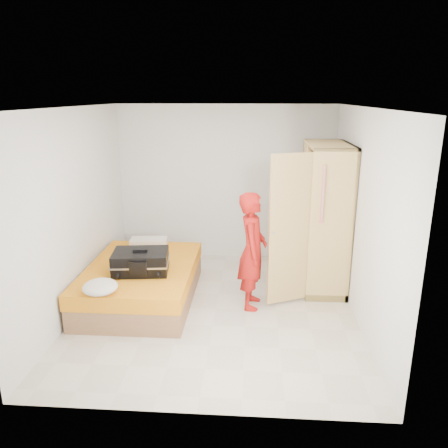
# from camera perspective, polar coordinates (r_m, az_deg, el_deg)

# --- Properties ---
(room) EXTENTS (4.00, 4.02, 2.60)m
(room) POSITION_cam_1_polar(r_m,az_deg,el_deg) (5.45, -1.12, 1.20)
(room) COLOR beige
(room) RESTS_ON ground
(bed) EXTENTS (1.42, 2.02, 0.50)m
(bed) POSITION_cam_1_polar(r_m,az_deg,el_deg) (6.19, -10.68, -7.47)
(bed) COLOR #9D6C47
(bed) RESTS_ON ground
(wardrobe) EXTENTS (1.12, 1.43, 2.10)m
(wardrobe) POSITION_cam_1_polar(r_m,az_deg,el_deg) (6.40, 12.66, 0.33)
(wardrobe) COLOR #E7C670
(wardrobe) RESTS_ON ground
(person) EXTENTS (0.41, 0.59, 1.56)m
(person) POSITION_cam_1_polar(r_m,az_deg,el_deg) (5.72, 3.74, -3.51)
(person) COLOR red
(person) RESTS_ON ground
(suitcase) EXTENTS (0.78, 0.62, 0.31)m
(suitcase) POSITION_cam_1_polar(r_m,az_deg,el_deg) (5.84, -10.83, -4.87)
(suitcase) COLOR black
(suitcase) RESTS_ON bed
(round_cushion) EXTENTS (0.41, 0.41, 0.16)m
(round_cushion) POSITION_cam_1_polar(r_m,az_deg,el_deg) (5.36, -15.87, -7.91)
(round_cushion) COLOR silver
(round_cushion) RESTS_ON bed
(pillow) EXTENTS (0.58, 0.34, 0.10)m
(pillow) POSITION_cam_1_polar(r_m,az_deg,el_deg) (6.87, -9.79, -2.29)
(pillow) COLOR silver
(pillow) RESTS_ON bed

